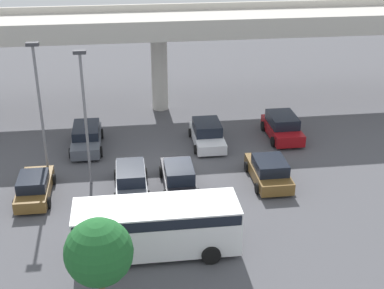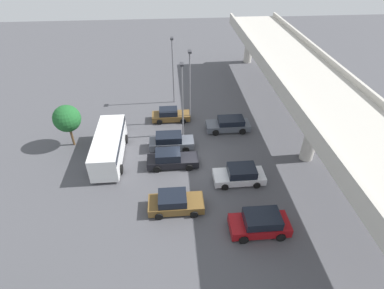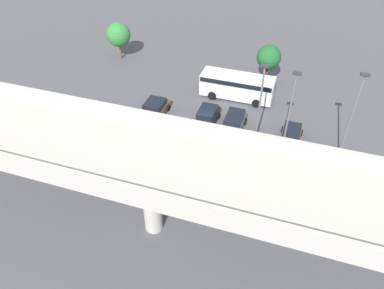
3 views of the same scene
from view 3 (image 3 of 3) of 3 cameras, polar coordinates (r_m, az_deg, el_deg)
The scene contains 15 objects.
ground_plane at distance 35.90m, azimuth 1.41°, elevation 1.43°, with size 109.41×109.41×0.00m, color #4C4C51.
highway_overpass at distance 23.50m, azimuth -6.80°, elevation -2.57°, with size 52.34×6.97×7.77m.
parked_car_0 at distance 35.87m, azimuth 14.82°, elevation 1.24°, with size 1.98×4.41×1.47m.
parked_car_1 at distance 31.02m, azimuth 8.64°, elevation -4.69°, with size 2.14×4.80×1.51m.
parked_car_2 at distance 36.26m, azimuth 6.36°, elevation 3.19°, with size 1.98×4.52×1.68m.
parked_car_3 at distance 36.81m, azimuth 2.17°, elevation 3.97°, with size 2.00×4.86×1.65m.
parked_car_4 at distance 33.09m, azimuth -5.27°, elevation -1.00°, with size 2.21×4.55×1.57m.
parked_car_5 at distance 38.30m, azimuth -5.78°, elevation 5.29°, with size 2.22×4.46×1.55m.
parked_car_6 at distance 34.96m, azimuth -13.79°, elevation 0.59°, with size 2.26×4.44×1.69m.
shuttle_bus at distance 40.94m, azimuth 6.92°, elevation 9.02°, with size 7.79×2.82×2.58m.
lamp_post_near_aisle at distance 33.36m, azimuth 23.35°, elevation 4.70°, with size 0.70×0.35×8.27m.
lamp_post_mid_lot at distance 32.61m, azimuth 10.36°, elevation 6.60°, with size 0.70×0.35×8.13m.
lamp_post_by_overpass at distance 31.59m, azimuth 14.67°, elevation 5.02°, with size 0.70×0.35×8.42m.
tree_front_left at distance 43.50m, azimuth 11.64°, elevation 12.89°, with size 2.70×2.70×4.56m.
tree_front_centre at distance 49.14m, azimuth -11.13°, elevation 16.10°, with size 2.96×2.96×4.66m.
Camera 3 is at (-8.12, 27.06, 22.15)m, focal length 35.00 mm.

